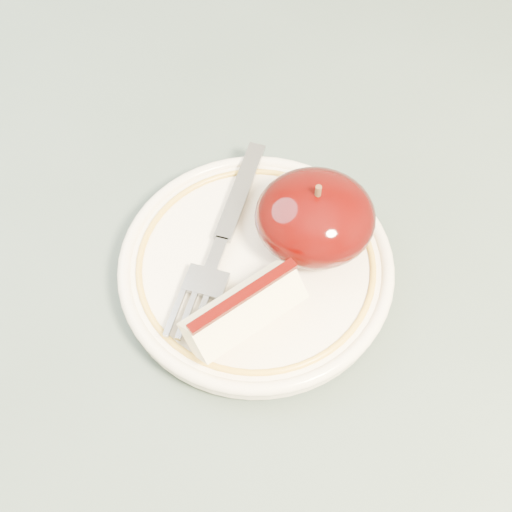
{
  "coord_description": "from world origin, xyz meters",
  "views": [
    {
      "loc": [
        0.04,
        -0.21,
        1.17
      ],
      "look_at": [
        0.03,
        0.03,
        0.78
      ],
      "focal_mm": 50.0,
      "sensor_mm": 36.0,
      "label": 1
    }
  ],
  "objects_px": {
    "table": "(219,370)",
    "fork": "(222,241)",
    "plate": "(256,267)",
    "apple_half": "(315,217)"
  },
  "relations": [
    {
      "from": "plate",
      "to": "fork",
      "type": "relative_size",
      "value": 1.13
    },
    {
      "from": "table",
      "to": "apple_half",
      "type": "xyz_separation_m",
      "value": [
        0.06,
        0.05,
        0.13
      ]
    },
    {
      "from": "plate",
      "to": "apple_half",
      "type": "relative_size",
      "value": 2.33
    },
    {
      "from": "plate",
      "to": "apple_half",
      "type": "bearing_deg",
      "value": 30.42
    },
    {
      "from": "fork",
      "to": "table",
      "type": "bearing_deg",
      "value": -170.22
    },
    {
      "from": "plate",
      "to": "table",
      "type": "bearing_deg",
      "value": -130.09
    },
    {
      "from": "table",
      "to": "fork",
      "type": "xyz_separation_m",
      "value": [
        0.0,
        0.05,
        0.11
      ]
    },
    {
      "from": "table",
      "to": "fork",
      "type": "height_order",
      "value": "fork"
    },
    {
      "from": "table",
      "to": "fork",
      "type": "relative_size",
      "value": 5.51
    },
    {
      "from": "plate",
      "to": "apple_half",
      "type": "xyz_separation_m",
      "value": [
        0.04,
        0.02,
        0.03
      ]
    }
  ]
}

